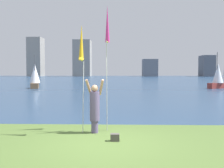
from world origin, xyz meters
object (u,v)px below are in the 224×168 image
object	(u,v)px
person	(95,107)
bag	(115,137)
kite_flag_left	(81,45)
sailboat_2	(35,77)
sailboat_5	(218,76)
kite_flag_right	(107,27)

from	to	relation	value
person	bag	xyz separation A→B (m)	(0.69, -1.01, -0.77)
kite_flag_left	sailboat_2	size ratio (longest dim) A/B	0.87
sailboat_2	sailboat_5	world-z (taller)	sailboat_5
kite_flag_left	bag	bearing A→B (deg)	-36.07
person	kite_flag_left	xyz separation A→B (m)	(-0.40, -0.21, 2.03)
sailboat_5	bag	bearing A→B (deg)	-116.58
kite_flag_left	sailboat_5	world-z (taller)	sailboat_5
kite_flag_right	sailboat_2	bearing A→B (deg)	114.18
sailboat_2	sailboat_5	xyz separation A→B (m)	(22.43, 0.21, 0.08)
person	kite_flag_right	bearing A→B (deg)	57.78
bag	sailboat_5	size ratio (longest dim) A/B	0.06
kite_flag_left	sailboat_2	xyz separation A→B (m)	(-9.26, 23.14, -1.48)
person	bag	distance (m)	1.45
person	kite_flag_right	xyz separation A→B (m)	(0.40, 0.54, 2.71)
bag	sailboat_5	world-z (taller)	sailboat_5
kite_flag_right	kite_flag_left	bearing A→B (deg)	-136.78
sailboat_2	sailboat_5	distance (m)	22.43
person	sailboat_2	world-z (taller)	sailboat_2
kite_flag_right	sailboat_5	world-z (taller)	sailboat_5
kite_flag_left	bag	size ratio (longest dim) A/B	13.49
sailboat_2	bag	bearing A→B (deg)	-66.62
kite_flag_right	sailboat_5	distance (m)	25.85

